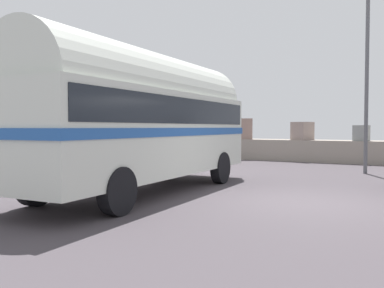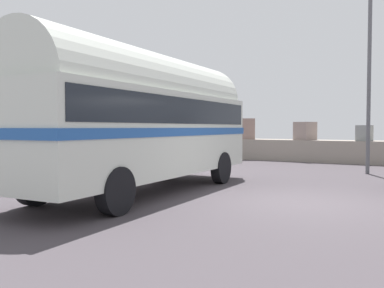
% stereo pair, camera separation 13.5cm
% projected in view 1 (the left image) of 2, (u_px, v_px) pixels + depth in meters
% --- Properties ---
extents(ground, '(32.00, 26.00, 0.02)m').
position_uv_depth(ground, '(298.00, 203.00, 9.53)').
color(ground, '#433C41').
extents(breakwater, '(31.36, 2.20, 2.48)m').
position_uv_depth(breakwater, '(368.00, 149.00, 19.71)').
color(breakwater, gray).
rests_on(breakwater, ground).
extents(vintage_coach, '(3.06, 8.74, 3.70)m').
position_uv_depth(vintage_coach, '(143.00, 115.00, 10.83)').
color(vintage_coach, black).
rests_on(vintage_coach, ground).
extents(lamp_post, '(0.54, 1.04, 7.16)m').
position_uv_depth(lamp_post, '(368.00, 66.00, 15.37)').
color(lamp_post, '#5B5B60').
rests_on(lamp_post, ground).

